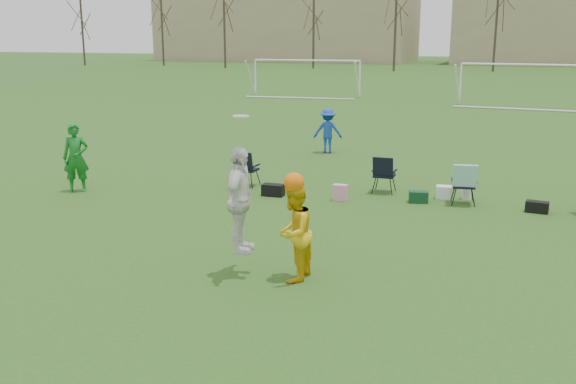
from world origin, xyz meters
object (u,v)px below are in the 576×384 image
at_px(goal_left, 306,67).
at_px(goal_mid, 526,73).
at_px(fielder_green_near, 76,158).
at_px(center_contest, 267,216).
at_px(fielder_blue, 328,131).

distance_m(goal_left, goal_mid, 14.14).
xyz_separation_m(fielder_green_near, center_contest, (6.99, -3.96, 0.18)).
height_order(fielder_blue, goal_left, goal_left).
distance_m(fielder_green_near, center_contest, 8.04).
xyz_separation_m(fielder_blue, center_contest, (2.59, -11.80, 0.31)).
height_order(fielder_green_near, goal_mid, goal_mid).
xyz_separation_m(fielder_blue, goal_mid, (6.14, 18.51, 1.16)).
distance_m(center_contest, goal_mid, 30.53).
relative_size(fielder_blue, goal_left, 0.21).
height_order(fielder_green_near, goal_left, goal_left).
xyz_separation_m(fielder_green_near, fielder_blue, (4.40, 7.84, -0.13)).
bearing_deg(fielder_blue, fielder_green_near, 46.77).
distance_m(fielder_blue, goal_left, 22.00).
relative_size(fielder_blue, goal_mid, 0.21).
relative_size(center_contest, goal_left, 0.37).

